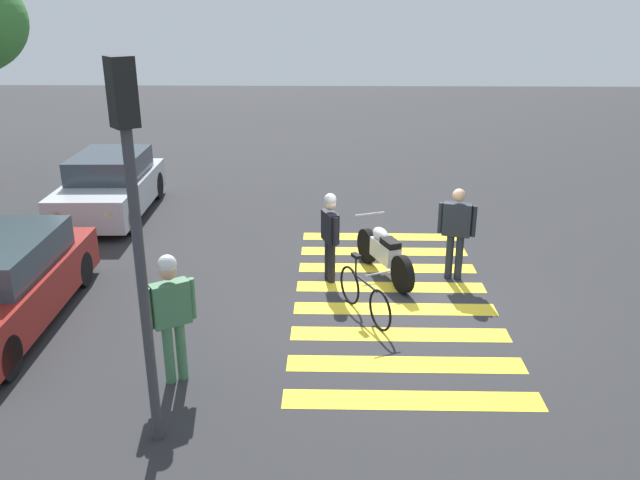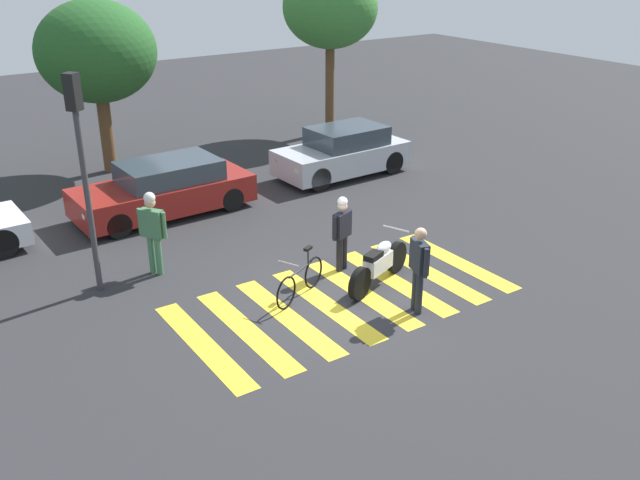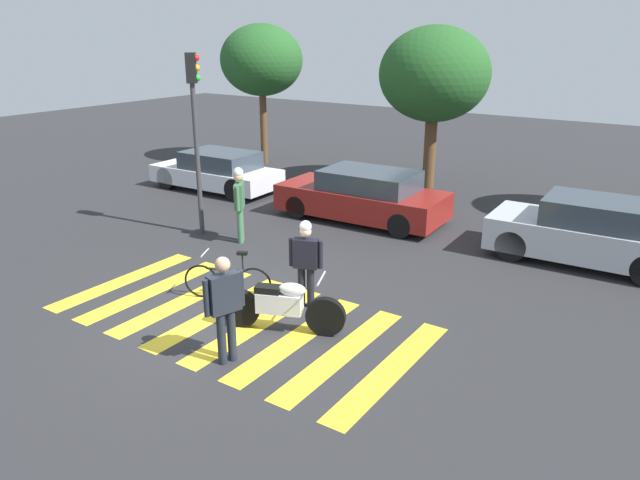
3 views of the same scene
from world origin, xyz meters
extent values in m
plane|color=#2B2B2D|center=(0.00, 0.00, 0.00)|extent=(60.00, 60.00, 0.00)
cylinder|color=black|center=(1.68, 0.38, 0.35)|extent=(0.70, 0.39, 0.69)
cylinder|color=black|center=(0.26, -0.18, 0.35)|extent=(0.70, 0.39, 0.69)
cube|color=silver|center=(0.92, 0.08, 0.53)|extent=(0.85, 0.56, 0.36)
ellipsoid|color=silver|center=(1.14, 0.17, 0.80)|extent=(0.53, 0.40, 0.24)
cube|color=black|center=(0.74, 0.01, 0.77)|extent=(0.50, 0.39, 0.12)
cylinder|color=#A5A5AD|center=(1.61, 0.35, 1.05)|extent=(0.26, 0.59, 0.04)
torus|color=black|center=(-1.18, 0.31, 0.34)|extent=(0.63, 0.34, 0.69)
torus|color=black|center=(-0.23, 0.78, 0.34)|extent=(0.63, 0.34, 0.69)
cylinder|color=black|center=(-0.71, 0.54, 0.62)|extent=(0.76, 0.40, 0.04)
cylinder|color=black|center=(-0.42, 0.68, 0.79)|extent=(0.04, 0.04, 0.34)
cube|color=black|center=(-0.42, 0.68, 0.97)|extent=(0.22, 0.18, 0.06)
cylinder|color=#99999E|center=(-1.09, 0.36, 0.94)|extent=(0.23, 0.43, 0.03)
cylinder|color=black|center=(0.66, 1.10, 0.40)|extent=(0.14, 0.14, 0.79)
cylinder|color=black|center=(0.83, 1.16, 0.40)|extent=(0.14, 0.14, 0.79)
cube|color=black|center=(0.75, 1.13, 1.07)|extent=(0.50, 0.35, 0.56)
sphere|color=beige|center=(0.75, 1.13, 1.50)|extent=(0.21, 0.21, 0.21)
cylinder|color=black|center=(0.48, 1.03, 1.07)|extent=(0.09, 0.09, 0.53)
cylinder|color=black|center=(1.01, 1.23, 1.07)|extent=(0.09, 0.09, 0.53)
sphere|color=white|center=(0.75, 1.13, 1.60)|extent=(0.23, 0.23, 0.23)
cylinder|color=#1E232D|center=(0.85, -1.30, 0.44)|extent=(0.14, 0.14, 0.88)
cylinder|color=#1E232D|center=(0.90, -1.13, 0.44)|extent=(0.14, 0.14, 0.88)
cube|color=#1E232D|center=(0.87, -1.22, 1.19)|extent=(0.35, 0.55, 0.62)
sphere|color=tan|center=(0.87, -1.22, 1.66)|extent=(0.24, 0.24, 0.24)
cylinder|color=#1E232D|center=(0.78, -1.51, 1.19)|extent=(0.09, 0.09, 0.59)
cylinder|color=#1E232D|center=(0.97, -0.93, 1.19)|extent=(0.09, 0.09, 0.59)
cylinder|color=#3F724C|center=(-2.67, 3.17, 0.44)|extent=(0.14, 0.14, 0.87)
cylinder|color=#3F724C|center=(-2.77, 3.31, 0.44)|extent=(0.14, 0.14, 0.87)
cube|color=#3F724C|center=(-2.72, 3.24, 1.18)|extent=(0.45, 0.53, 0.62)
sphere|color=tan|center=(-2.72, 3.24, 1.65)|extent=(0.24, 0.24, 0.24)
cylinder|color=#3F724C|center=(-2.55, 2.99, 1.18)|extent=(0.09, 0.09, 0.59)
cylinder|color=#3F724C|center=(-2.89, 3.49, 1.18)|extent=(0.09, 0.09, 0.59)
sphere|color=white|center=(-2.72, 3.24, 1.76)|extent=(0.25, 0.25, 0.25)
cube|color=yellow|center=(-3.15, 0.00, 0.00)|extent=(0.45, 3.47, 0.01)
cube|color=yellow|center=(-2.25, 0.00, 0.00)|extent=(0.45, 3.47, 0.01)
cube|color=yellow|center=(-1.35, 0.00, 0.00)|extent=(0.45, 3.47, 0.01)
cube|color=yellow|center=(-0.45, 0.00, 0.00)|extent=(0.45, 3.47, 0.01)
cube|color=yellow|center=(0.45, 0.00, 0.00)|extent=(0.45, 3.47, 0.01)
cube|color=yellow|center=(1.35, 0.00, 0.00)|extent=(0.45, 3.47, 0.01)
cube|color=yellow|center=(2.25, 0.00, 0.00)|extent=(0.45, 3.47, 0.01)
cube|color=yellow|center=(3.15, 0.00, 0.00)|extent=(0.45, 3.47, 0.01)
cylinder|color=black|center=(-2.72, 5.63, 0.32)|extent=(0.65, 0.24, 0.64)
cylinder|color=black|center=(0.42, 5.73, 0.32)|extent=(0.65, 0.24, 0.64)
cylinder|color=black|center=(3.24, 5.70, 0.35)|extent=(0.72, 0.24, 0.71)
cylinder|color=black|center=(3.19, 7.27, 0.35)|extent=(0.72, 0.24, 0.71)
cylinder|color=black|center=(6.02, 5.79, 0.35)|extent=(0.72, 0.24, 0.71)
cylinder|color=black|center=(5.97, 7.36, 0.35)|extent=(0.72, 0.24, 0.71)
cube|color=#B7BAC1|center=(4.61, 6.53, 0.57)|extent=(4.15, 1.91, 0.74)
cube|color=#333D47|center=(4.81, 6.54, 1.21)|extent=(2.26, 1.64, 0.55)
cube|color=#F2EDCC|center=(2.62, 5.89, 0.68)|extent=(0.09, 0.20, 0.12)
cube|color=#F2EDCC|center=(2.58, 7.04, 0.68)|extent=(0.09, 0.20, 0.12)
cylinder|color=#38383D|center=(-3.99, 3.18, 1.89)|extent=(0.12, 0.12, 3.79)
cube|color=black|center=(-3.99, 3.18, 4.14)|extent=(0.34, 0.34, 0.70)
sphere|color=red|center=(-3.89, 3.26, 4.37)|extent=(0.16, 0.16, 0.16)
sphere|color=orange|center=(-3.89, 3.26, 4.14)|extent=(0.16, 0.16, 0.16)
sphere|color=green|center=(-3.89, 3.26, 3.91)|extent=(0.16, 0.16, 0.16)
camera|label=1|loc=(-10.45, 1.08, 5.00)|focal=36.21mm
camera|label=2|loc=(-7.46, -10.17, 6.82)|focal=39.30mm
camera|label=3|loc=(6.74, -7.32, 4.98)|focal=33.54mm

